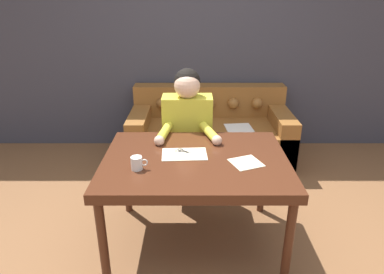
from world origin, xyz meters
name	(u,v)px	position (x,y,z in m)	size (l,w,h in m)	color
ground_plane	(201,253)	(0.00, 0.00, 0.00)	(16.00, 16.00, 0.00)	brown
wall_back	(199,41)	(0.00, 2.08, 1.30)	(8.00, 0.06, 2.60)	#383842
dining_table	(196,167)	(-0.04, 0.13, 0.67)	(1.31, 0.97, 0.74)	#472314
couch	(211,135)	(0.14, 1.63, 0.30)	(1.78, 0.89, 0.81)	brown
person	(189,134)	(-0.10, 0.78, 0.65)	(0.52, 0.62, 1.24)	#33281E
pattern_paper_main	(186,154)	(-0.12, 0.18, 0.74)	(0.33, 0.23, 0.00)	beige
pattern_paper_offcut	(247,163)	(0.31, 0.05, 0.74)	(0.25, 0.25, 0.00)	beige
scissors	(187,152)	(-0.11, 0.22, 0.74)	(0.23, 0.17, 0.01)	silver
mug	(138,163)	(-0.43, -0.04, 0.78)	(0.11, 0.08, 0.09)	silver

